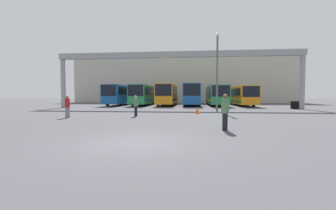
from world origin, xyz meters
The scene contains 15 objects.
ground_plane centered at (0.00, 0.00, 0.00)m, with size 200.00×200.00×0.00m, color #47474C.
building_backdrop centered at (0.00, 45.84, 5.14)m, with size 48.20×12.00×10.27m.
overhead_gantry centered at (0.00, 20.20, 5.94)m, with size 30.36×0.80×7.03m.
bus_slot_0 centered at (-9.76, 28.17, 1.85)m, with size 2.43×10.61×3.21m.
bus_slot_1 centered at (-5.86, 28.49, 1.84)m, with size 2.43×11.26×3.20m.
bus_slot_2 centered at (-1.95, 28.51, 1.89)m, with size 2.55×11.30×3.29m.
bus_slot_3 centered at (1.95, 28.25, 1.91)m, with size 2.53×10.78×3.33m.
bus_slot_4 centered at (5.86, 28.81, 1.78)m, with size 2.62×11.90×3.08m.
bus_slot_5 centered at (9.76, 28.94, 1.72)m, with size 2.45×12.16×2.97m.
pedestrian_far_center centered at (-7.22, 7.94, 0.88)m, with size 0.34×0.34×1.65m.
pedestrian_mid_left centered at (-2.48, 9.65, 0.88)m, with size 0.34×0.34×1.65m.
pedestrian_near_left centered at (3.53, 3.13, 0.93)m, with size 0.36×0.36×1.75m.
traffic_cone centered at (2.44, 12.63, 0.31)m, with size 0.43×0.43×0.62m.
tire_stack centered at (14.35, 20.69, 0.48)m, with size 1.04×1.04×0.96m.
lamp_post centered at (4.52, 15.64, 4.34)m, with size 0.36×0.36×7.97m.
Camera 1 is at (1.93, -7.77, 1.71)m, focal length 24.00 mm.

